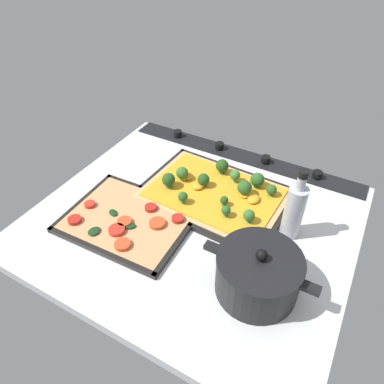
{
  "coord_description": "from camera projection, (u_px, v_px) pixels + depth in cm",
  "views": [
    {
      "loc": [
        -31.76,
        58.36,
        65.23
      ],
      "look_at": [
        2.23,
        -2.9,
        5.64
      ],
      "focal_mm": 32.92,
      "sensor_mm": 36.0,
      "label": 1
    }
  ],
  "objects": [
    {
      "name": "baking_tray_back",
      "position": [
        129.0,
        220.0,
        0.91
      ],
      "size": [
        32.63,
        26.27,
        1.3
      ],
      "color": "black",
      "rests_on": "ground_plane"
    },
    {
      "name": "ground_plane",
      "position": [
        194.0,
        221.0,
        0.94
      ],
      "size": [
        80.39,
        71.38,
        3.0
      ],
      "primitive_type": "cube",
      "color": "silver"
    },
    {
      "name": "oil_bottle",
      "position": [
        294.0,
        210.0,
        0.83
      ],
      "size": [
        4.66,
        4.66,
        19.62
      ],
      "color": "#B7BCC6",
      "rests_on": "ground_plane"
    },
    {
      "name": "broccoli_pizza",
      "position": [
        216.0,
        191.0,
        0.98
      ],
      "size": [
        38.7,
        27.95,
        5.95
      ],
      "color": "tan",
      "rests_on": "baking_tray_front"
    },
    {
      "name": "cooking_pot",
      "position": [
        258.0,
        274.0,
        0.73
      ],
      "size": [
        24.69,
        17.84,
        12.38
      ],
      "color": "black",
      "rests_on": "ground_plane"
    },
    {
      "name": "veggie_pizza_back",
      "position": [
        128.0,
        219.0,
        0.91
      ],
      "size": [
        30.15,
        23.79,
        1.9
      ],
      "color": "tan",
      "rests_on": "baking_tray_back"
    },
    {
      "name": "stove_control_panel",
      "position": [
        242.0,
        155.0,
        1.14
      ],
      "size": [
        77.18,
        7.0,
        2.6
      ],
      "color": "black",
      "rests_on": "ground_plane"
    },
    {
      "name": "baking_tray_front",
      "position": [
        214.0,
        196.0,
        0.99
      ],
      "size": [
        41.22,
        30.46,
        1.3
      ],
      "color": "black",
      "rests_on": "ground_plane"
    }
  ]
}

